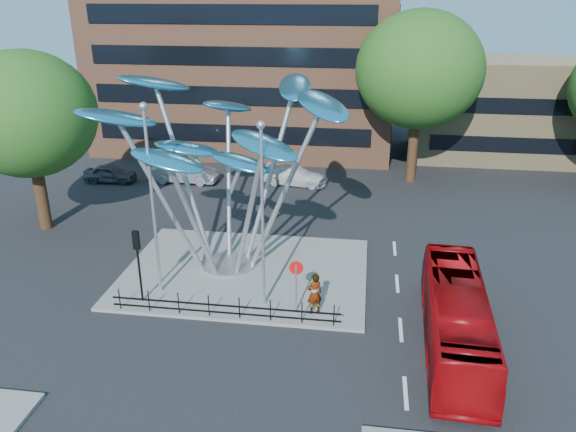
% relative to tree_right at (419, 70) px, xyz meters
% --- Properties ---
extents(ground, '(120.00, 120.00, 0.00)m').
position_rel_tree_right_xyz_m(ground, '(-8.00, -22.00, -8.04)').
color(ground, black).
rests_on(ground, ground).
extents(traffic_island, '(12.00, 9.00, 0.15)m').
position_rel_tree_right_xyz_m(traffic_island, '(-9.00, -16.00, -7.96)').
color(traffic_island, slate).
rests_on(traffic_island, ground).
extents(low_building_near, '(15.00, 8.00, 8.00)m').
position_rel_tree_right_xyz_m(low_building_near, '(8.00, 8.00, -4.04)').
color(low_building_near, tan).
rests_on(low_building_near, ground).
extents(tree_right, '(8.80, 8.80, 12.11)m').
position_rel_tree_right_xyz_m(tree_right, '(0.00, 0.00, 0.00)').
color(tree_right, black).
rests_on(tree_right, ground).
extents(tree_left, '(7.60, 7.60, 10.32)m').
position_rel_tree_right_xyz_m(tree_left, '(-22.00, -12.00, -1.24)').
color(tree_left, black).
rests_on(tree_left, ground).
extents(leaf_sculpture, '(12.72, 9.54, 9.51)m').
position_rel_tree_right_xyz_m(leaf_sculpture, '(-10.07, -15.32, -1.16)').
color(leaf_sculpture, '#9EA0A5').
rests_on(leaf_sculpture, traffic_island).
extents(street_lamp_left, '(0.36, 0.36, 8.80)m').
position_rel_tree_right_xyz_m(street_lamp_left, '(-12.50, -18.50, -2.68)').
color(street_lamp_left, '#9EA0A5').
rests_on(street_lamp_left, traffic_island).
extents(street_lamp_right, '(0.36, 0.36, 8.30)m').
position_rel_tree_right_xyz_m(street_lamp_right, '(-7.50, -19.00, -2.94)').
color(street_lamp_right, '#9EA0A5').
rests_on(street_lamp_right, traffic_island).
extents(traffic_light_island, '(0.28, 0.18, 3.42)m').
position_rel_tree_right_xyz_m(traffic_light_island, '(-13.00, -19.50, -5.42)').
color(traffic_light_island, black).
rests_on(traffic_light_island, traffic_island).
extents(no_entry_sign_island, '(0.60, 0.10, 2.45)m').
position_rel_tree_right_xyz_m(no_entry_sign_island, '(-6.00, -19.48, -6.22)').
color(no_entry_sign_island, '#9EA0A5').
rests_on(no_entry_sign_island, traffic_island).
extents(pedestrian_railing_front, '(10.00, 0.06, 1.00)m').
position_rel_tree_right_xyz_m(pedestrian_railing_front, '(-9.00, -20.30, -7.48)').
color(pedestrian_railing_front, black).
rests_on(pedestrian_railing_front, traffic_island).
extents(red_bus, '(2.64, 9.52, 2.63)m').
position_rel_tree_right_xyz_m(red_bus, '(0.50, -20.87, -6.72)').
color(red_bus, '#9C070B').
rests_on(red_bus, ground).
extents(pedestrian, '(0.82, 0.72, 1.89)m').
position_rel_tree_right_xyz_m(pedestrian, '(-5.21, -19.42, -6.94)').
color(pedestrian, gray).
rests_on(pedestrian, traffic_island).
extents(parked_car_left, '(3.82, 1.64, 1.29)m').
position_rel_tree_right_xyz_m(parked_car_left, '(-21.87, -3.36, -7.39)').
color(parked_car_left, '#404147').
rests_on(parked_car_left, ground).
extents(parked_car_mid, '(4.87, 1.78, 1.59)m').
position_rel_tree_right_xyz_m(parked_car_mid, '(-16.43, -2.66, -7.24)').
color(parked_car_mid, '#9C9EA4').
rests_on(parked_car_mid, ground).
extents(parked_car_right, '(4.82, 2.48, 1.34)m').
position_rel_tree_right_xyz_m(parked_car_right, '(-8.34, -1.97, -7.37)').
color(parked_car_right, silver).
rests_on(parked_car_right, ground).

